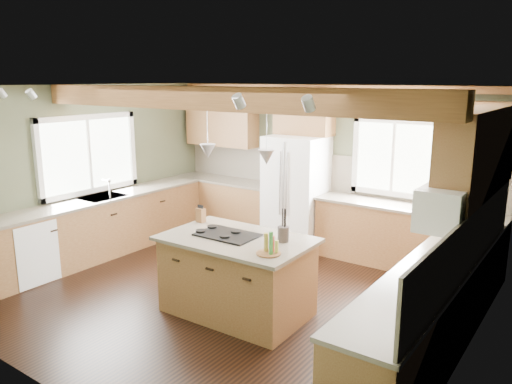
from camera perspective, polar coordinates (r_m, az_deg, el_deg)
The scene contains 37 objects.
floor at distance 6.52m, azimuth -3.06°, elevation -11.51°, with size 5.60×5.60×0.00m, color black.
ceiling at distance 5.94m, azimuth -3.37°, elevation 12.00°, with size 5.60×5.60×0.00m, color silver.
wall_back at distance 8.16m, azimuth 7.82°, elevation 2.96°, with size 5.60×5.60×0.00m, color #4A4F38.
wall_left at distance 8.11m, azimuth -18.88°, elevation 2.33°, with size 5.00×5.00×0.00m, color #4A4F38.
wall_right at distance 4.92m, azimuth 23.30°, elevation -4.61°, with size 5.00×5.00×0.00m, color #4A4F38.
ceiling_beam at distance 5.67m, azimuth -5.61°, elevation 10.60°, with size 5.55×0.26×0.26m, color #583419.
soffit_trim at distance 7.95m, azimuth 7.75°, elevation 11.70°, with size 5.55×0.20×0.10m, color #583419.
backsplash_back at distance 8.16m, azimuth 7.75°, elevation 2.32°, with size 5.58×0.03×0.58m, color brown.
backsplash_right at distance 4.99m, azimuth 23.17°, elevation -5.43°, with size 0.03×3.70×0.58m, color brown.
base_cab_back_left at distance 9.06m, azimuth -3.32°, elevation -1.52°, with size 2.02×0.60×0.88m, color brown.
counter_back_left at distance 8.95m, azimuth -3.35°, elevation 1.34°, with size 2.06×0.64×0.04m, color #4D4439.
base_cab_back_right at distance 7.53m, azimuth 16.65°, elevation -5.06°, with size 2.62×0.60×0.88m, color brown.
counter_back_right at distance 7.40m, azimuth 16.88°, elevation -1.67°, with size 2.66×0.64×0.04m, color #4D4439.
base_cab_left at distance 8.10m, azimuth -16.90°, elevation -3.81°, with size 0.60×3.70×0.88m, color brown.
counter_left at distance 7.98m, azimuth -17.11°, elevation -0.65°, with size 0.64×3.74×0.04m, color #4D4439.
base_cab_right at distance 5.33m, azimuth 19.37°, elevation -12.85°, with size 0.60×3.70×0.88m, color brown.
counter_right at distance 5.16m, azimuth 19.75°, elevation -8.23°, with size 0.64×3.74×0.04m, color #4D4439.
upper_cab_back_left at distance 9.02m, azimuth -3.94°, elevation 8.16°, with size 1.40×0.35×0.90m, color brown.
upper_cab_over_fridge at distance 8.05m, azimuth 5.51°, elevation 8.99°, with size 0.96×0.35×0.70m, color brown.
upper_cab_right at distance 5.68m, azimuth 24.15°, elevation 4.28°, with size 0.35×2.20×0.90m, color brown.
upper_cab_back_corner at distance 7.13m, azimuth 23.94°, elevation 5.84°, with size 0.90×0.35×0.90m, color brown.
window_left at distance 8.09m, azimuth -18.64°, elevation 4.11°, with size 0.04×1.60×1.05m, color white.
window_back at distance 7.64m, azimuth 15.47°, elevation 3.85°, with size 1.10×0.04×1.00m, color white.
sink at distance 7.98m, azimuth -17.12°, elevation -0.61°, with size 0.50×0.65×0.03m, color #262628.
faucet at distance 7.81m, azimuth -16.38°, elevation 0.24°, with size 0.02×0.02×0.28m, color #B2B2B7.
dishwasher at distance 7.42m, azimuth -24.81°, elevation -6.08°, with size 0.60×0.60×0.84m, color white.
oven at distance 4.25m, azimuth 13.92°, elevation -19.70°, with size 0.60×0.72×0.84m, color white.
microwave at distance 4.85m, azimuth 20.91°, elevation -1.57°, with size 0.40×0.70×0.38m, color white.
pendant_left at distance 5.71m, azimuth -5.53°, elevation 4.68°, with size 0.18×0.18×0.16m, color #B2B2B7.
pendant_right at distance 5.25m, azimuth 1.21°, elevation 4.01°, with size 0.18×0.18×0.16m, color #B2B2B7.
refrigerator at distance 8.05m, azimuth 4.58°, elevation 0.01°, with size 0.90×0.74×1.80m, color white.
island at distance 5.86m, azimuth -2.18°, elevation -9.70°, with size 1.59×0.97×0.88m, color brown.
island_top at distance 5.70m, azimuth -2.21°, elevation -5.42°, with size 1.70×1.08×0.04m, color #4D4439.
cooktop at distance 5.77m, azimuth -3.28°, elevation -4.90°, with size 0.69×0.46×0.02m, color black.
knife_block at distance 6.31m, azimuth -6.34°, elevation -2.65°, with size 0.11×0.08×0.18m, color brown.
utensil_crock at distance 5.54m, azimuth 3.14°, elevation -4.82°, with size 0.13×0.13×0.17m, color #38332D.
bottle_tray at distance 5.14m, azimuth 1.45°, elevation -5.87°, with size 0.26×0.26×0.24m, color #5B311B, non-canonical shape.
Camera 1 is at (3.71, -4.63, 2.69)m, focal length 35.00 mm.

